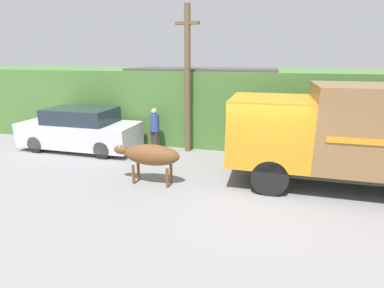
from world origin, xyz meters
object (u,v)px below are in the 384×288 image
at_px(brown_cow, 150,155).
at_px(parked_suv, 80,130).
at_px(cargo_truck, 373,133).
at_px(pedestrian_on_hill, 155,128).
at_px(utility_pole, 188,79).

bearing_deg(brown_cow, parked_suv, 162.17).
distance_m(cargo_truck, pedestrian_on_hill, 7.51).
distance_m(brown_cow, parked_suv, 4.77).
bearing_deg(cargo_truck, parked_suv, 175.35).
bearing_deg(utility_pole, pedestrian_on_hill, -169.04).
bearing_deg(parked_suv, pedestrian_on_hill, 14.04).
bearing_deg(utility_pole, cargo_truck, -21.25).
xyz_separation_m(cargo_truck, parked_suv, (-10.15, 1.35, -0.85)).
relative_size(brown_cow, pedestrian_on_hill, 1.20).
distance_m(brown_cow, pedestrian_on_hill, 3.36).
distance_m(cargo_truck, brown_cow, 6.23).
relative_size(brown_cow, utility_pole, 0.38).
bearing_deg(brown_cow, cargo_truck, 23.94).
bearing_deg(parked_suv, brown_cow, -30.37).
xyz_separation_m(brown_cow, pedestrian_on_hill, (-1.12, 3.16, 0.05)).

